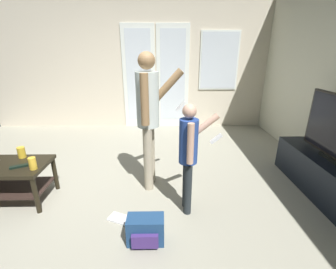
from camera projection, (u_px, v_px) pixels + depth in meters
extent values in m
cube|color=#9B9785|center=(104.00, 192.00, 2.78)|extent=(5.90, 5.28, 0.02)
cube|color=beige|center=(129.00, 65.00, 4.78)|extent=(5.90, 0.06, 2.66)
cube|color=white|center=(139.00, 79.00, 4.84)|extent=(0.68, 0.02, 2.15)
cube|color=silver|center=(139.00, 76.00, 4.81)|extent=(0.52, 0.01, 1.85)
cube|color=white|center=(173.00, 79.00, 4.85)|extent=(0.68, 0.02, 2.15)
cube|color=silver|center=(173.00, 76.00, 4.82)|extent=(0.52, 0.01, 1.85)
cube|color=white|center=(219.00, 61.00, 4.74)|extent=(0.80, 0.02, 1.17)
cube|color=silver|center=(219.00, 61.00, 4.73)|extent=(0.74, 0.01, 1.11)
cube|color=#2E201B|center=(5.00, 188.00, 2.56)|extent=(0.94, 0.43, 0.02)
cylinder|color=black|center=(36.00, 196.00, 2.35)|extent=(0.05, 0.05, 0.41)
cylinder|color=black|center=(55.00, 174.00, 2.76)|extent=(0.05, 0.05, 0.41)
cube|color=black|center=(328.00, 179.00, 2.62)|extent=(0.44, 1.59, 0.44)
cube|color=black|center=(333.00, 160.00, 2.53)|extent=(0.08, 0.38, 0.04)
cylinder|color=tan|center=(148.00, 160.00, 2.70)|extent=(0.11, 0.11, 0.78)
cylinder|color=tan|center=(150.00, 154.00, 2.86)|extent=(0.11, 0.11, 0.78)
cylinder|color=silver|center=(148.00, 100.00, 2.54)|extent=(0.25, 0.25, 0.61)
sphere|color=#9C754D|center=(146.00, 60.00, 2.40)|extent=(0.19, 0.19, 0.19)
cylinder|color=#9C754D|center=(145.00, 100.00, 2.37)|extent=(0.09, 0.09, 0.54)
cylinder|color=#9C754D|center=(165.00, 88.00, 2.65)|extent=(0.44, 0.13, 0.46)
cube|color=white|center=(181.00, 106.00, 2.71)|extent=(0.12, 0.05, 0.12)
cylinder|color=#23292D|center=(188.00, 190.00, 2.31)|extent=(0.08, 0.08, 0.56)
cylinder|color=#23292D|center=(186.00, 183.00, 2.43)|extent=(0.08, 0.08, 0.56)
cylinder|color=#284592|center=(188.00, 141.00, 2.20)|extent=(0.18, 0.18, 0.44)
sphere|color=#DEA98E|center=(189.00, 111.00, 2.10)|extent=(0.13, 0.13, 0.13)
cylinder|color=#DEA98E|center=(191.00, 144.00, 2.08)|extent=(0.06, 0.06, 0.39)
cylinder|color=#DEA98E|center=(202.00, 128.00, 2.29)|extent=(0.35, 0.08, 0.30)
cube|color=white|center=(216.00, 139.00, 2.34)|extent=(0.13, 0.05, 0.11)
cube|color=navy|center=(146.00, 229.00, 2.01)|extent=(0.32, 0.17, 0.25)
cube|color=#442C71|center=(145.00, 241.00, 1.92)|extent=(0.23, 0.04, 0.13)
cube|color=white|center=(129.00, 221.00, 2.27)|extent=(0.46, 0.29, 0.02)
cube|color=silver|center=(129.00, 220.00, 2.27)|extent=(0.40, 0.25, 0.00)
cylinder|color=gold|center=(33.00, 163.00, 2.35)|extent=(0.07, 0.07, 0.13)
cylinder|color=gold|center=(22.00, 152.00, 2.61)|extent=(0.08, 0.08, 0.13)
cube|color=black|center=(19.00, 166.00, 2.40)|extent=(0.17, 0.12, 0.02)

